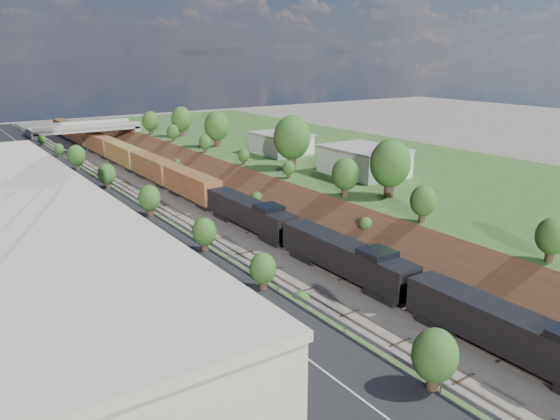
% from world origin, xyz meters
% --- Properties ---
extents(platform_right, '(44.00, 180.00, 5.00)m').
position_xyz_m(platform_right, '(33.00, 60.00, 2.50)').
color(platform_right, '#335523').
rests_on(platform_right, ground).
extents(embankment_left, '(10.00, 180.00, 10.00)m').
position_xyz_m(embankment_left, '(-11.00, 60.00, 0.00)').
color(embankment_left, brown).
rests_on(embankment_left, ground).
extents(embankment_right, '(10.00, 180.00, 10.00)m').
position_xyz_m(embankment_right, '(11.00, 60.00, 0.00)').
color(embankment_right, brown).
rests_on(embankment_right, ground).
extents(rail_left_track, '(1.58, 180.00, 0.18)m').
position_xyz_m(rail_left_track, '(-2.60, 60.00, 0.09)').
color(rail_left_track, gray).
rests_on(rail_left_track, ground).
extents(rail_right_track, '(1.58, 180.00, 0.18)m').
position_xyz_m(rail_right_track, '(2.60, 60.00, 0.09)').
color(rail_right_track, gray).
rests_on(rail_right_track, ground).
extents(road, '(8.00, 180.00, 0.10)m').
position_xyz_m(road, '(-15.50, 60.00, 5.05)').
color(road, black).
rests_on(road, platform_left).
extents(guardrail, '(0.10, 171.00, 0.70)m').
position_xyz_m(guardrail, '(-11.40, 59.80, 5.55)').
color(guardrail, '#99999E').
rests_on(guardrail, platform_left).
extents(commercial_building, '(14.30, 62.30, 7.00)m').
position_xyz_m(commercial_building, '(-28.00, 38.00, 8.51)').
color(commercial_building, brown).
rests_on(commercial_building, platform_left).
extents(overpass, '(24.50, 8.30, 7.40)m').
position_xyz_m(overpass, '(0.00, 122.00, 4.92)').
color(overpass, gray).
rests_on(overpass, ground).
extents(white_building_near, '(9.00, 12.00, 4.00)m').
position_xyz_m(white_building_near, '(23.50, 52.00, 7.00)').
color(white_building_near, silver).
rests_on(white_building_near, platform_right).
extents(white_building_far, '(8.00, 10.00, 3.60)m').
position_xyz_m(white_building_far, '(23.00, 74.00, 6.80)').
color(white_building_far, silver).
rests_on(white_building_far, platform_right).
extents(tree_right_large, '(5.25, 5.25, 7.61)m').
position_xyz_m(tree_right_large, '(17.00, 40.00, 9.38)').
color(tree_right_large, '#473323').
rests_on(tree_right_large, platform_right).
extents(tree_left_crest, '(2.45, 2.45, 3.55)m').
position_xyz_m(tree_left_crest, '(-11.80, 20.00, 7.04)').
color(tree_left_crest, '#473323').
rests_on(tree_left_crest, platform_left).
extents(freight_train, '(3.12, 158.67, 4.64)m').
position_xyz_m(freight_train, '(2.60, 84.82, 2.65)').
color(freight_train, black).
rests_on(freight_train, ground).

